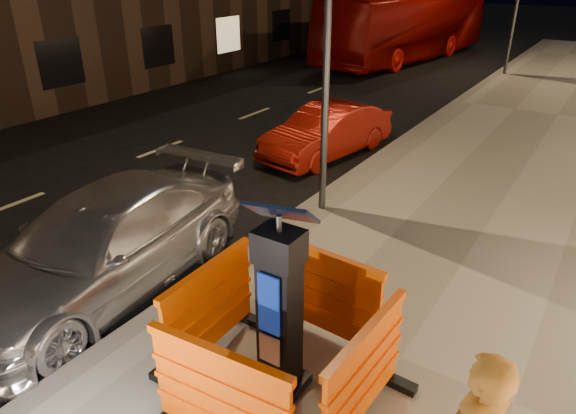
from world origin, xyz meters
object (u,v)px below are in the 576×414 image
Objects in this scene: barrier_front at (221,400)px; bus_doubledecker at (404,60)px; barrier_kerbside at (210,310)px; car_silver at (111,285)px; barrier_back at (325,296)px; parking_kiosk at (280,304)px; barrier_bldgside at (364,378)px; car_red at (326,156)px.

barrier_front is 22.81m from bus_doubledecker.
car_silver is (-2.29, 0.38, -0.73)m from barrier_kerbside.
bus_doubledecker is (-6.80, 19.87, -0.73)m from barrier_back.
barrier_back is 1.34m from barrier_kerbside.
parking_kiosk is at bearing -65.02° from bus_doubledecker.
barrier_back is 1.34m from barrier_bldgside.
car_red is at bearing 86.34° from car_silver.
barrier_bldgside is at bearing -41.28° from barrier_back.
car_silver is at bearing -80.04° from car_red.
bus_doubledecker is (-3.48, 13.86, 0.00)m from car_red.
barrier_kerbside is at bearing -13.73° from car_silver.
barrier_front is 1.34m from barrier_kerbside.
barrier_bldgside reaches higher than car_silver.
barrier_kerbside is 7.38m from car_red.
barrier_kerbside is 0.40× the size of car_red.
car_red is (-2.36, 6.96, -0.73)m from barrier_kerbside.
barrier_bldgside is at bearing 40.72° from barrier_front.
parking_kiosk reaches higher than car_silver.
barrier_back is 0.40× the size of car_red.
barrier_kerbside is (-0.95, -0.95, 0.00)m from barrier_back.
car_red is (-4.26, 6.96, -0.73)m from barrier_bldgside.
barrier_front is at bearing 137.72° from barrier_bldgside.
car_red is (-3.31, 6.01, -0.73)m from barrier_back.
parking_kiosk is 7.80m from car_red.
barrier_back is 0.31× the size of car_silver.
car_red is (-0.07, 6.58, 0.00)m from car_silver.
barrier_kerbside and barrier_bldgside have the same top height.
barrier_front is 0.40× the size of car_red.
parking_kiosk reaches higher than barrier_bldgside.
barrier_back reaches higher than car_silver.
barrier_front is 1.00× the size of barrier_bldgside.
barrier_bldgside is 22.22m from bus_doubledecker.
bus_doubledecker is at bearing 95.58° from car_silver.
barrier_bldgside is (0.95, 0.00, -0.46)m from parking_kiosk.
barrier_kerbside is at bearing -179.28° from parking_kiosk.
car_silver is at bearing 153.39° from barrier_front.
barrier_back is 1.00× the size of barrier_kerbside.
barrier_front is 3.58m from car_silver.
barrier_back is (0.00, 0.95, -0.46)m from parking_kiosk.
barrier_kerbside is 1.90m from barrier_bldgside.
parking_kiosk reaches higher than barrier_back.
parking_kiosk is 1.40× the size of barrier_kerbside.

